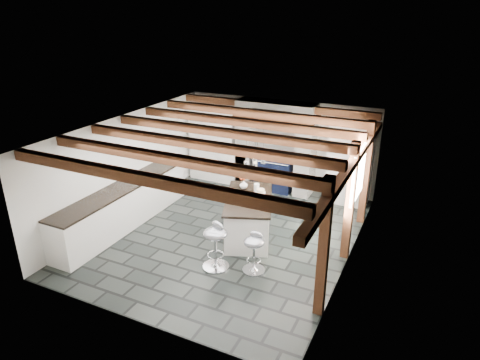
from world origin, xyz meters
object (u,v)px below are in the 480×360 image
at_px(range_cooker, 274,172).
at_px(bar_stool_near, 254,248).
at_px(bar_stool_far, 216,240).
at_px(kitchen_island, 249,216).

bearing_deg(range_cooker, bar_stool_near, -74.11).
height_order(bar_stool_near, bar_stool_far, bar_stool_far).
bearing_deg(range_cooker, kitchen_island, -80.55).
relative_size(kitchen_island, bar_stool_near, 2.57).
relative_size(kitchen_island, bar_stool_far, 2.18).
height_order(range_cooker, bar_stool_near, range_cooker).
xyz_separation_m(range_cooker, bar_stool_near, (1.05, -3.67, 0.01)).
bearing_deg(range_cooker, bar_stool_far, -84.47).
relative_size(range_cooker, bar_stool_near, 1.31).
bearing_deg(bar_stool_far, bar_stool_near, 39.59).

